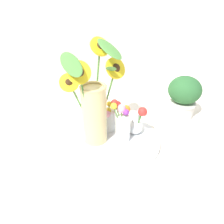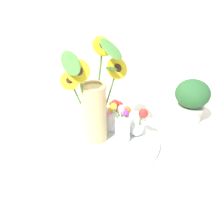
# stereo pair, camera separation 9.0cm
# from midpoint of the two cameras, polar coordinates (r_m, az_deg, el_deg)

# --- Properties ---
(ground_plane) EXTENTS (6.00, 6.00, 0.00)m
(ground_plane) POSITION_cam_midpoint_polar(r_m,az_deg,el_deg) (0.92, 4.57, -11.43)
(ground_plane) COLOR silver
(serving_tray) EXTENTS (0.42, 0.42, 0.02)m
(serving_tray) POSITION_cam_midpoint_polar(r_m,az_deg,el_deg) (0.98, 2.65, -7.54)
(serving_tray) COLOR silver
(serving_tray) RESTS_ON ground_plane
(mason_jar_sunflowers) EXTENTS (0.28, 0.17, 0.42)m
(mason_jar_sunflowers) POSITION_cam_midpoint_polar(r_m,az_deg,el_deg) (0.89, -1.69, 2.20)
(mason_jar_sunflowers) COLOR #D1B77A
(mason_jar_sunflowers) RESTS_ON serving_tray
(vase_small_center) EXTENTS (0.09, 0.09, 0.19)m
(vase_small_center) POSITION_cam_midpoint_polar(r_m,az_deg,el_deg) (0.93, 5.49, -3.24)
(vase_small_center) COLOR white
(vase_small_center) RESTS_ON serving_tray
(vase_bulb_right) EXTENTS (0.08, 0.09, 0.15)m
(vase_bulb_right) POSITION_cam_midpoint_polar(r_m,az_deg,el_deg) (0.98, 9.48, -3.19)
(vase_bulb_right) COLOR white
(vase_bulb_right) RESTS_ON serving_tray
(vase_small_back) EXTENTS (0.09, 0.08, 0.15)m
(vase_small_back) POSITION_cam_midpoint_polar(r_m,az_deg,el_deg) (1.00, 2.16, -1.36)
(vase_small_back) COLOR white
(vase_small_back) RESTS_ON serving_tray
(potted_plant) EXTENTS (0.17, 0.17, 0.22)m
(potted_plant) POSITION_cam_midpoint_polar(r_m,az_deg,el_deg) (1.18, 22.14, 3.08)
(potted_plant) COLOR beige
(potted_plant) RESTS_ON ground_plane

